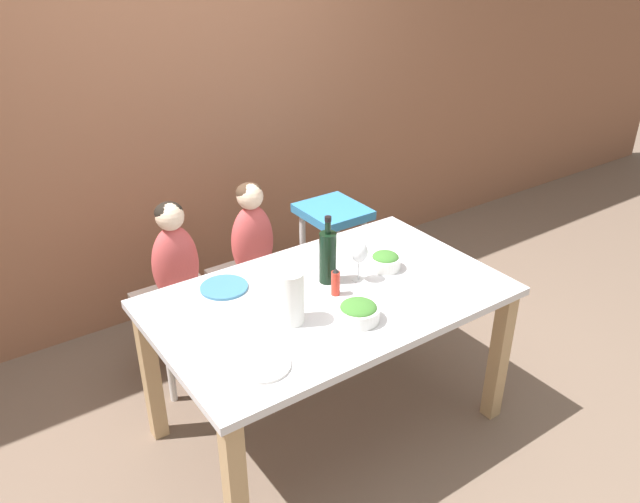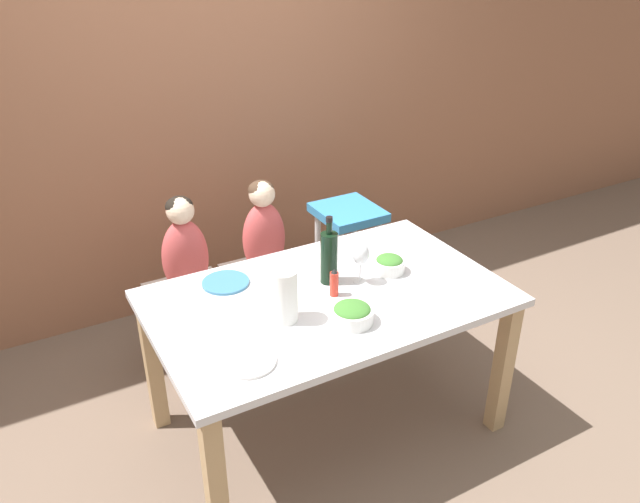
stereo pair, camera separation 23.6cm
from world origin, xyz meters
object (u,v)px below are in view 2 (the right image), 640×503
at_px(chair_right_highchair, 348,234).
at_px(person_child_left, 184,247).
at_px(wine_glass_near, 361,254).
at_px(dinner_plate_front_left, 248,361).
at_px(paper_towel_roll, 284,296).
at_px(chair_far_center, 266,284).
at_px(salad_bowl_small, 389,264).
at_px(dinner_plate_back_left, 226,282).
at_px(salad_bowl_large, 352,313).
at_px(person_child_center, 263,229).
at_px(chair_far_left, 191,305).
at_px(wine_bottle, 329,256).

height_order(chair_right_highchair, person_child_left, person_child_left).
bearing_deg(person_child_left, wine_glass_near, -51.04).
xyz_separation_m(wine_glass_near, dinner_plate_front_left, (-0.67, -0.29, -0.13)).
bearing_deg(paper_towel_roll, chair_far_center, 71.14).
distance_m(wine_glass_near, salad_bowl_small, 0.20).
relative_size(chair_right_highchair, dinner_plate_back_left, 3.53).
height_order(chair_far_center, person_child_left, person_child_left).
bearing_deg(dinner_plate_back_left, salad_bowl_large, -57.92).
bearing_deg(person_child_center, salad_bowl_large, -93.05).
relative_size(chair_right_highchair, dinner_plate_front_left, 3.53).
height_order(person_child_left, dinner_plate_front_left, person_child_left).
height_order(chair_right_highchair, paper_towel_roll, paper_towel_roll).
relative_size(chair_far_left, wine_glass_near, 2.42).
bearing_deg(chair_far_left, person_child_center, 0.09).
distance_m(chair_far_center, salad_bowl_small, 0.86).
bearing_deg(paper_towel_roll, salad_bowl_small, 11.32).
bearing_deg(chair_far_left, salad_bowl_large, -68.48).
bearing_deg(dinner_plate_front_left, wine_bottle, 33.31).
relative_size(wine_glass_near, dinner_plate_back_left, 0.93).
bearing_deg(wine_bottle, person_child_center, 92.39).
distance_m(chair_right_highchair, dinner_plate_front_left, 1.47).
bearing_deg(chair_far_center, salad_bowl_small, -65.82).
xyz_separation_m(chair_far_center, person_child_center, (0.00, 0.00, 0.34)).
bearing_deg(wine_glass_near, person_child_left, 128.96).
distance_m(salad_bowl_large, dinner_plate_back_left, 0.63).
bearing_deg(person_child_center, dinner_plate_front_left, -117.49).
bearing_deg(chair_right_highchair, chair_far_left, 180.00).
xyz_separation_m(paper_towel_roll, dinner_plate_back_left, (-0.10, 0.39, -0.11)).
bearing_deg(wine_glass_near, salad_bowl_large, -128.22).
bearing_deg(paper_towel_roll, wine_glass_near, 13.78).
relative_size(salad_bowl_large, dinner_plate_front_left, 0.83).
distance_m(dinner_plate_front_left, dinner_plate_back_left, 0.59).
height_order(paper_towel_roll, salad_bowl_small, paper_towel_roll).
distance_m(chair_right_highchair, dinner_plate_back_left, 1.02).
height_order(chair_right_highchair, dinner_plate_back_left, dinner_plate_back_left).
distance_m(chair_far_center, dinner_plate_back_left, 0.68).
xyz_separation_m(person_child_center, salad_bowl_large, (-0.05, -0.97, 0.04)).
bearing_deg(dinner_plate_back_left, wine_glass_near, -27.80).
distance_m(person_child_center, wine_glass_near, 0.75).
height_order(person_child_left, wine_glass_near, person_child_left).
height_order(person_child_center, wine_bottle, wine_bottle).
xyz_separation_m(chair_far_center, dinner_plate_back_left, (-0.39, -0.44, 0.35)).
bearing_deg(chair_right_highchair, wine_glass_near, -117.81).
relative_size(chair_far_center, salad_bowl_small, 3.28).
bearing_deg(chair_far_left, chair_far_center, 0.00).
relative_size(person_child_center, paper_towel_roll, 2.36).
relative_size(paper_towel_roll, dinner_plate_back_left, 1.07).
bearing_deg(wine_bottle, dinner_plate_front_left, -146.69).
bearing_deg(salad_bowl_large, person_child_center, 86.95).
bearing_deg(salad_bowl_small, person_child_left, 136.81).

